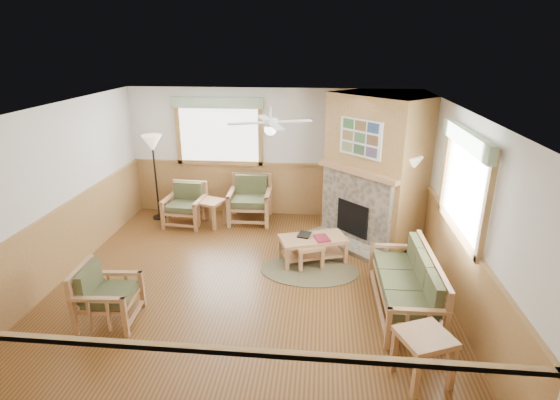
# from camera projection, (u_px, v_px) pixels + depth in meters

# --- Properties ---
(floor) EXTENTS (6.00, 6.00, 0.01)m
(floor) POSITION_uv_depth(u_px,v_px,m) (250.00, 283.00, 6.86)
(floor) COLOR brown
(floor) RESTS_ON ground
(ceiling) EXTENTS (6.00, 6.00, 0.01)m
(ceiling) POSITION_uv_depth(u_px,v_px,m) (246.00, 110.00, 5.93)
(ceiling) COLOR white
(ceiling) RESTS_ON floor
(wall_back) EXTENTS (6.00, 0.02, 2.70)m
(wall_back) POSITION_uv_depth(u_px,v_px,m) (272.00, 153.00, 9.20)
(wall_back) COLOR silver
(wall_back) RESTS_ON floor
(wall_front) EXTENTS (6.00, 0.02, 2.70)m
(wall_front) POSITION_uv_depth(u_px,v_px,m) (188.00, 329.00, 3.59)
(wall_front) COLOR silver
(wall_front) RESTS_ON floor
(wall_left) EXTENTS (0.02, 6.00, 2.70)m
(wall_left) POSITION_uv_depth(u_px,v_px,m) (54.00, 196.00, 6.66)
(wall_left) COLOR silver
(wall_left) RESTS_ON floor
(wall_right) EXTENTS (0.02, 6.00, 2.70)m
(wall_right) POSITION_uv_depth(u_px,v_px,m) (459.00, 210.00, 6.12)
(wall_right) COLOR silver
(wall_right) RESTS_ON floor
(wainscot) EXTENTS (6.00, 6.00, 1.10)m
(wainscot) POSITION_uv_depth(u_px,v_px,m) (250.00, 252.00, 6.67)
(wainscot) COLOR #A37843
(wainscot) RESTS_ON floor
(fireplace) EXTENTS (3.11, 3.11, 2.70)m
(fireplace) POSITION_uv_depth(u_px,v_px,m) (375.00, 168.00, 8.12)
(fireplace) COLOR #A37843
(fireplace) RESTS_ON floor
(window_back) EXTENTS (1.90, 0.16, 1.50)m
(window_back) POSITION_uv_depth(u_px,v_px,m) (217.00, 96.00, 8.85)
(window_back) COLOR white
(window_back) RESTS_ON wall_back
(window_right) EXTENTS (0.16, 1.90, 1.50)m
(window_right) POSITION_uv_depth(u_px,v_px,m) (474.00, 129.00, 5.53)
(window_right) COLOR white
(window_right) RESTS_ON wall_right
(ceiling_fan) EXTENTS (1.59, 1.59, 0.36)m
(ceiling_fan) POSITION_uv_depth(u_px,v_px,m) (270.00, 110.00, 6.20)
(ceiling_fan) COLOR white
(ceiling_fan) RESTS_ON ceiling
(sofa) EXTENTS (1.83, 0.77, 0.84)m
(sofa) POSITION_uv_depth(u_px,v_px,m) (404.00, 283.00, 6.05)
(sofa) COLOR tan
(sofa) RESTS_ON floor
(armchair_back_left) EXTENTS (0.81, 0.81, 0.84)m
(armchair_back_left) POSITION_uv_depth(u_px,v_px,m) (185.00, 205.00, 8.93)
(armchair_back_left) COLOR tan
(armchair_back_left) RESTS_ON floor
(armchair_back_right) EXTENTS (0.87, 0.87, 0.95)m
(armchair_back_right) POSITION_uv_depth(u_px,v_px,m) (250.00, 200.00, 9.07)
(armchair_back_right) COLOR tan
(armchair_back_right) RESTS_ON floor
(armchair_left) EXTENTS (0.77, 0.77, 0.81)m
(armchair_left) POSITION_uv_depth(u_px,v_px,m) (108.00, 294.00, 5.81)
(armchair_left) COLOR tan
(armchair_left) RESTS_ON floor
(coffee_table) EXTENTS (1.23, 0.88, 0.44)m
(coffee_table) POSITION_uv_depth(u_px,v_px,m) (313.00, 249.00, 7.48)
(coffee_table) COLOR tan
(coffee_table) RESTS_ON floor
(end_table_chairs) EXTENTS (0.62, 0.60, 0.54)m
(end_table_chairs) POSITION_uv_depth(u_px,v_px,m) (211.00, 213.00, 8.92)
(end_table_chairs) COLOR tan
(end_table_chairs) RESTS_ON floor
(end_table_sofa) EXTENTS (0.70, 0.68, 0.60)m
(end_table_sofa) POSITION_uv_depth(u_px,v_px,m) (423.00, 357.00, 4.80)
(end_table_sofa) COLOR tan
(end_table_sofa) RESTS_ON floor
(footstool) EXTENTS (0.59, 0.59, 0.40)m
(footstool) POSITION_uv_depth(u_px,v_px,m) (308.00, 254.00, 7.35)
(footstool) COLOR tan
(footstool) RESTS_ON floor
(braided_rug) EXTENTS (2.17, 2.17, 0.01)m
(braided_rug) POSITION_uv_depth(u_px,v_px,m) (310.00, 270.00, 7.23)
(braided_rug) COLOR brown
(braided_rug) RESTS_ON floor
(floor_lamp_left) EXTENTS (0.46, 0.46, 1.81)m
(floor_lamp_left) POSITION_uv_depth(u_px,v_px,m) (156.00, 178.00, 9.08)
(floor_lamp_left) COLOR black
(floor_lamp_left) RESTS_ON floor
(floor_lamp_right) EXTENTS (0.46, 0.46, 1.76)m
(floor_lamp_right) POSITION_uv_depth(u_px,v_px,m) (406.00, 205.00, 7.64)
(floor_lamp_right) COLOR black
(floor_lamp_right) RESTS_ON floor
(book_red) EXTENTS (0.31, 0.36, 0.03)m
(book_red) POSITION_uv_depth(u_px,v_px,m) (322.00, 237.00, 7.33)
(book_red) COLOR maroon
(book_red) RESTS_ON coffee_table
(book_dark) EXTENTS (0.25, 0.31, 0.03)m
(book_dark) POSITION_uv_depth(u_px,v_px,m) (304.00, 234.00, 7.47)
(book_dark) COLOR black
(book_dark) RESTS_ON coffee_table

